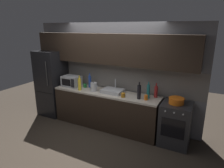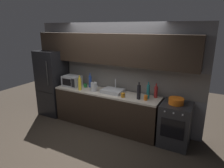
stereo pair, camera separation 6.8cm
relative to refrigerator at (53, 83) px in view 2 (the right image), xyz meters
name	(u,v)px [view 2 (the right image)]	position (x,y,z in m)	size (l,w,h in m)	color
ground_plane	(85,144)	(1.70, -0.90, -0.89)	(10.00, 10.00, 0.00)	#2D261E
back_wall	(111,63)	(1.70, 0.30, 0.66)	(4.38, 0.44, 2.50)	slate
counter_run	(106,109)	(1.70, 0.00, -0.44)	(2.64, 0.60, 0.90)	black
refrigerator	(53,83)	(0.00, 0.00, 0.00)	(0.68, 0.69, 1.79)	black
oven_range	(175,124)	(3.36, 0.00, -0.44)	(0.60, 0.62, 0.90)	#232326
microwave	(72,81)	(0.68, 0.02, 0.14)	(0.46, 0.35, 0.27)	#A8AAAF
sink_basin	(113,91)	(1.88, 0.03, 0.05)	(0.48, 0.38, 0.30)	#ADAFB5
kettle	(94,87)	(1.42, -0.08, 0.11)	(0.19, 0.15, 0.24)	#B7BABF
wine_bottle_teal	(148,91)	(2.73, 0.06, 0.16)	(0.07, 0.07, 0.37)	#19666B
wine_bottle_dark	(139,92)	(2.57, -0.09, 0.16)	(0.08, 0.08, 0.38)	black
wine_bottle_blue	(90,81)	(1.17, 0.14, 0.16)	(0.08, 0.08, 0.37)	#234299
wine_bottle_red	(156,92)	(2.87, 0.18, 0.14)	(0.08, 0.08, 0.32)	#A82323
wine_bottle_yellow	(80,84)	(1.08, -0.17, 0.16)	(0.08, 0.08, 0.37)	gold
mug_amber	(123,95)	(2.23, -0.15, 0.06)	(0.09, 0.09, 0.10)	#B27019
mug_orange	(146,98)	(2.73, -0.08, 0.06)	(0.07, 0.07, 0.11)	orange
mug_green	(85,85)	(1.06, 0.08, 0.05)	(0.09, 0.09, 0.09)	#1E6B2D
cooking_pot	(176,101)	(3.34, 0.00, 0.07)	(0.30, 0.30, 0.12)	orange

